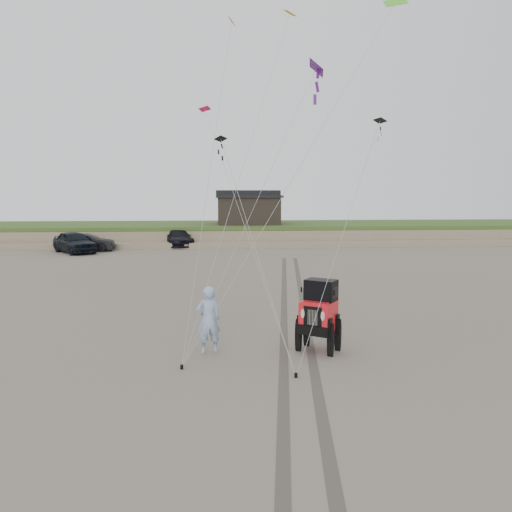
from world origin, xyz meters
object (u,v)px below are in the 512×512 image
(truck_c, at_px, (178,238))
(man, at_px, (208,320))
(cabin, at_px, (248,209))
(jeep, at_px, (318,323))
(truck_b, at_px, (87,243))
(truck_a, at_px, (74,242))

(truck_c, bearing_deg, man, -98.66)
(cabin, xyz_separation_m, jeep, (-0.36, -35.90, -2.40))
(truck_b, xyz_separation_m, truck_c, (7.16, 3.31, 0.05))
(jeep, bearing_deg, truck_c, 135.38)
(truck_b, distance_m, jeep, 30.77)
(truck_c, xyz_separation_m, man, (3.08, -30.88, 0.22))
(cabin, height_order, jeep, cabin)
(cabin, xyz_separation_m, man, (-3.55, -35.79, -2.26))
(man, bearing_deg, truck_c, -98.18)
(truck_b, distance_m, man, 29.41)
(truck_c, bearing_deg, jeep, -92.92)
(truck_c, xyz_separation_m, jeep, (6.27, -30.99, 0.08))
(cabin, distance_m, truck_b, 16.25)
(truck_a, distance_m, truck_b, 1.27)
(truck_a, xyz_separation_m, truck_b, (0.73, 1.03, -0.15))
(truck_a, bearing_deg, jeep, -97.95)
(truck_a, distance_m, truck_c, 9.00)
(cabin, distance_m, truck_c, 8.61)
(jeep, height_order, man, man)
(truck_a, xyz_separation_m, jeep, (14.16, -26.65, -0.03))
(truck_a, bearing_deg, cabin, -3.43)
(man, bearing_deg, truck_b, -83.49)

